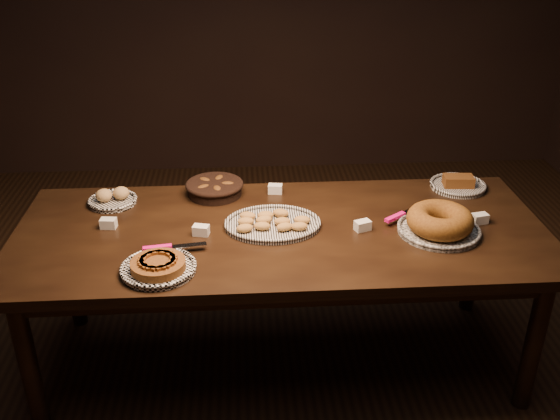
{
  "coord_description": "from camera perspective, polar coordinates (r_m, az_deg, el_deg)",
  "views": [
    {
      "loc": [
        -0.17,
        -2.46,
        2.1
      ],
      "look_at": [
        -0.0,
        0.05,
        0.82
      ],
      "focal_mm": 40.0,
      "sensor_mm": 36.0,
      "label": 1
    }
  ],
  "objects": [
    {
      "name": "bundt_cake_plate",
      "position": [
        2.85,
        14.37,
        -1.15
      ],
      "size": [
        0.41,
        0.42,
        0.11
      ],
      "rotation": [
        0.0,
        0.0,
        -0.27
      ],
      "color": "black",
      "rests_on": "buffet_table"
    },
    {
      "name": "madeleine_platter",
      "position": [
        2.82,
        -0.73,
        -1.2
      ],
      "size": [
        0.43,
        0.35,
        0.05
      ],
      "rotation": [
        0.0,
        0.0,
        0.29
      ],
      "color": "black",
      "rests_on": "buffet_table"
    },
    {
      "name": "croissant_basket",
      "position": [
        3.13,
        -6.0,
        2.09
      ],
      "size": [
        0.3,
        0.3,
        0.07
      ],
      "rotation": [
        0.0,
        0.0,
        0.13
      ],
      "color": "black",
      "rests_on": "buffet_table"
    },
    {
      "name": "tent_cards",
      "position": [
        2.87,
        0.55,
        -0.61
      ],
      "size": [
        1.77,
        0.47,
        0.04
      ],
      "color": "white",
      "rests_on": "buffet_table"
    },
    {
      "name": "ground",
      "position": [
        3.24,
        0.11,
        -13.45
      ],
      "size": [
        5.0,
        5.0,
        0.0
      ],
      "primitive_type": "plane",
      "color": "black",
      "rests_on": "ground"
    },
    {
      "name": "buffet_table",
      "position": [
        2.85,
        0.12,
        -3.03
      ],
      "size": [
        2.4,
        1.0,
        0.75
      ],
      "color": "black",
      "rests_on": "ground"
    },
    {
      "name": "bread_roll_plate",
      "position": [
        3.14,
        -15.06,
        1.02
      ],
      "size": [
        0.24,
        0.24,
        0.08
      ],
      "rotation": [
        0.0,
        0.0,
        0.26
      ],
      "color": "white",
      "rests_on": "buffet_table"
    },
    {
      "name": "apple_tart_plate",
      "position": [
        2.54,
        -11.06,
        -5.07
      ],
      "size": [
        0.34,
        0.33,
        0.06
      ],
      "rotation": [
        0.0,
        0.0,
        0.16
      ],
      "color": "white",
      "rests_on": "buffet_table"
    },
    {
      "name": "loaf_plate",
      "position": [
        3.32,
        15.95,
        2.28
      ],
      "size": [
        0.28,
        0.28,
        0.07
      ],
      "rotation": [
        0.0,
        0.0,
        -0.08
      ],
      "color": "black",
      "rests_on": "buffet_table"
    }
  ]
}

